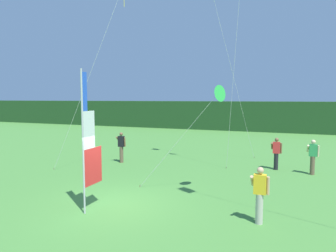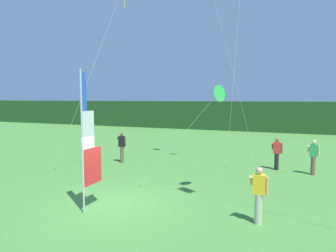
# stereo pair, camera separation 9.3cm
# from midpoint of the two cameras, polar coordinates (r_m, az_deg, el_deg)

# --- Properties ---
(ground_plane) EXTENTS (120.00, 120.00, 0.00)m
(ground_plane) POSITION_cam_midpoint_polar(r_m,az_deg,el_deg) (11.08, -10.94, -14.59)
(ground_plane) COLOR #478438
(distant_treeline) EXTENTS (80.00, 2.40, 3.40)m
(distant_treeline) POSITION_cam_midpoint_polar(r_m,az_deg,el_deg) (36.09, 12.51, 1.92)
(distant_treeline) COLOR #1E421E
(distant_treeline) RESTS_ON ground
(banner_flag) EXTENTS (0.06, 1.03, 4.68)m
(banner_flag) POSITION_cam_midpoint_polar(r_m,az_deg,el_deg) (10.18, -15.18, -3.39)
(banner_flag) COLOR #B7B7BC
(banner_flag) RESTS_ON ground
(person_near_banner) EXTENTS (0.55, 0.48, 1.74)m
(person_near_banner) POSITION_cam_midpoint_polar(r_m,az_deg,el_deg) (16.31, 25.79, -5.20)
(person_near_banner) COLOR brown
(person_near_banner) RESTS_ON ground
(person_mid_field) EXTENTS (0.55, 0.48, 1.73)m
(person_mid_field) POSITION_cam_midpoint_polar(r_m,az_deg,el_deg) (9.49, 16.84, -12.26)
(person_mid_field) COLOR #B7B2A3
(person_mid_field) RESTS_ON ground
(person_far_left) EXTENTS (0.55, 0.48, 1.78)m
(person_far_left) POSITION_cam_midpoint_polar(r_m,az_deg,el_deg) (17.66, -9.05, -3.87)
(person_far_left) COLOR brown
(person_far_left) RESTS_ON ground
(person_far_right) EXTENTS (0.55, 0.48, 1.70)m
(person_far_right) POSITION_cam_midpoint_polar(r_m,az_deg,el_deg) (16.71, 19.84, -4.82)
(person_far_right) COLOR black
(person_far_right) RESTS_ON ground
(kite_green_delta_1) EXTENTS (3.59, 0.70, 4.25)m
(kite_green_delta_1) POSITION_cam_midpoint_polar(r_m,az_deg,el_deg) (11.27, 9.16, 6.00)
(kite_green_delta_1) COLOR brown
(kite_green_delta_1) RESTS_ON ground
(kite_yellow_diamond_3) EXTENTS (4.03, 1.52, 9.71)m
(kite_yellow_diamond_3) POSITION_cam_midpoint_polar(r_m,az_deg,el_deg) (16.22, -9.67, 22.69)
(kite_yellow_diamond_3) COLOR brown
(kite_yellow_diamond_3) RESTS_ON ground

